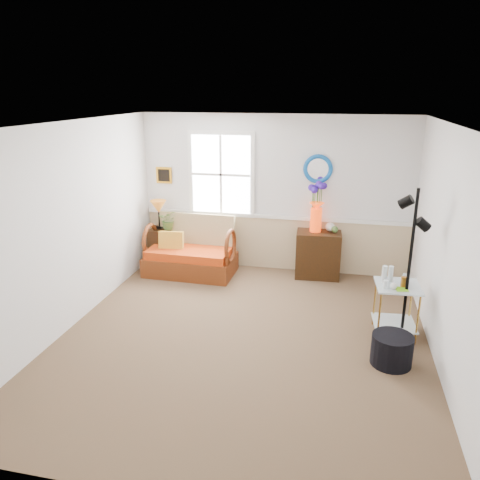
% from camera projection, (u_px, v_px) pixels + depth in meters
% --- Properties ---
extents(floor, '(4.50, 5.00, 0.01)m').
position_uv_depth(floor, '(243.00, 338.00, 5.84)').
color(floor, brown).
rests_on(floor, ground).
extents(ceiling, '(4.50, 5.00, 0.01)m').
position_uv_depth(ceiling, '(243.00, 124.00, 5.04)').
color(ceiling, white).
rests_on(ceiling, walls).
extents(walls, '(4.51, 5.01, 2.60)m').
position_uv_depth(walls, '(243.00, 239.00, 5.44)').
color(walls, white).
rests_on(walls, floor).
extents(wainscot, '(4.46, 0.02, 0.90)m').
position_uv_depth(wainscot, '(273.00, 243.00, 8.01)').
color(wainscot, tan).
rests_on(wainscot, walls).
extents(chair_rail, '(4.46, 0.04, 0.06)m').
position_uv_depth(chair_rail, '(273.00, 217.00, 7.86)').
color(chair_rail, white).
rests_on(chair_rail, walls).
extents(window, '(1.14, 0.06, 1.44)m').
position_uv_depth(window, '(221.00, 175.00, 7.83)').
color(window, white).
rests_on(window, walls).
extents(picture, '(0.28, 0.03, 0.28)m').
position_uv_depth(picture, '(164.00, 175.00, 8.06)').
color(picture, '#B67817').
rests_on(picture, walls).
extents(mirror, '(0.47, 0.07, 0.47)m').
position_uv_depth(mirror, '(318.00, 169.00, 7.47)').
color(mirror, blue).
rests_on(mirror, walls).
extents(loveseat, '(1.48, 0.86, 0.95)m').
position_uv_depth(loveseat, '(190.00, 246.00, 7.76)').
color(loveseat, '#683112').
rests_on(loveseat, floor).
extents(throw_pillow, '(0.42, 0.14, 0.41)m').
position_uv_depth(throw_pillow, '(171.00, 244.00, 7.77)').
color(throw_pillow, '#D27101').
rests_on(throw_pillow, loveseat).
extents(lamp_stand, '(0.39, 0.39, 0.66)m').
position_uv_depth(lamp_stand, '(162.00, 247.00, 8.18)').
color(lamp_stand, '#341A08').
rests_on(lamp_stand, floor).
extents(table_lamp, '(0.33, 0.33, 0.50)m').
position_uv_depth(table_lamp, '(159.00, 215.00, 8.02)').
color(table_lamp, '#AD5F1A').
rests_on(table_lamp, lamp_stand).
extents(potted_plant, '(0.37, 0.40, 0.27)m').
position_uv_depth(potted_plant, '(169.00, 222.00, 8.01)').
color(potted_plant, '#496C30').
rests_on(potted_plant, lamp_stand).
extents(cabinet, '(0.74, 0.50, 0.76)m').
position_uv_depth(cabinet, '(318.00, 254.00, 7.67)').
color(cabinet, '#341A08').
rests_on(cabinet, floor).
extents(flower_vase, '(0.25, 0.25, 0.80)m').
position_uv_depth(flower_vase, '(316.00, 207.00, 7.47)').
color(flower_vase, '#F1390A').
rests_on(flower_vase, cabinet).
extents(side_table, '(0.56, 0.56, 0.67)m').
position_uv_depth(side_table, '(395.00, 310.00, 5.84)').
color(side_table, gold).
rests_on(side_table, floor).
extents(tabletop_items, '(0.43, 0.43, 0.22)m').
position_uv_depth(tabletop_items, '(395.00, 277.00, 5.70)').
color(tabletop_items, silver).
rests_on(tabletop_items, side_table).
extents(floor_lamp, '(0.35, 0.35, 1.91)m').
position_uv_depth(floor_lamp, '(409.00, 267.00, 5.52)').
color(floor_lamp, black).
rests_on(floor_lamp, floor).
extents(ottoman, '(0.52, 0.52, 0.35)m').
position_uv_depth(ottoman, '(392.00, 350.00, 5.24)').
color(ottoman, black).
rests_on(ottoman, floor).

